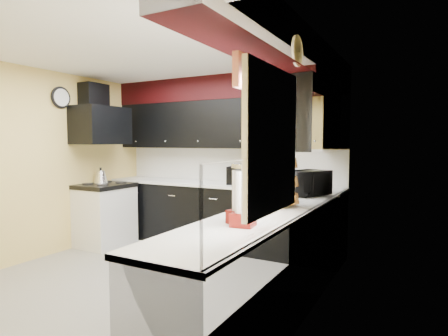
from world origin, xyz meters
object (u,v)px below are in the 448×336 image
microwave (307,183)px  utensil_crock (254,180)px  toaster_oven (243,176)px  kettle (101,177)px  knife_block (269,177)px

microwave → utensil_crock: (-0.90, 0.55, -0.06)m
utensil_crock → microwave: bearing=-31.4°
toaster_oven → kettle: 2.18m
utensil_crock → knife_block: bearing=6.2°
microwave → kettle: 3.17m
knife_block → utensil_crock: bearing=176.3°
utensil_crock → knife_block: 0.22m
microwave → utensil_crock: microwave is taller
toaster_oven → microwave: (1.09, -0.62, 0.01)m
microwave → knife_block: size_ratio=2.01×
utensil_crock → knife_block: size_ratio=0.64×
utensil_crock → knife_block: knife_block is taller
microwave → utensil_crock: size_ratio=3.16×
microwave → toaster_oven: bearing=81.1°
utensil_crock → kettle: (-2.27, -0.61, -0.01)m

